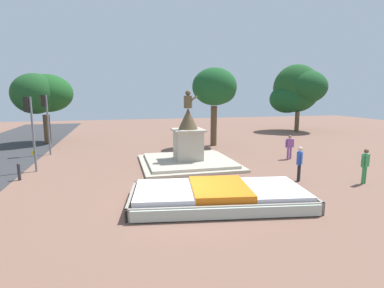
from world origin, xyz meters
TOP-DOWN VIEW (x-y plane):
  - ground_plane at (0.00, 0.00)m, footprint 79.26×79.26m
  - flower_planter at (1.31, -0.46)m, footprint 7.30×4.27m
  - statue_monument at (1.66, 6.24)m, footprint 5.62×5.62m
  - traffic_light_mid_block at (-6.94, 6.59)m, footprint 0.42×0.31m
  - traffic_light_far_corner at (-7.16, 11.38)m, footprint 0.42×0.30m
  - pedestrian_with_handbag at (8.83, 0.34)m, footprint 0.53×0.35m
  - pedestrian_near_planter at (6.08, 1.45)m, footprint 0.42×0.44m
  - pedestrian_crossing_plaza at (8.40, 6.05)m, footprint 0.56×0.28m
  - kerb_bollard_north at (-7.22, 4.93)m, footprint 0.16×0.16m
  - park_tree_far_left at (17.51, 19.44)m, footprint 6.34×5.59m
  - park_tree_behind_statue at (5.20, 11.69)m, footprint 3.65×3.34m
  - park_tree_far_right at (-8.47, 16.80)m, footprint 4.72×4.66m

SIDE VIEW (x-z plane):
  - ground_plane at x=0.00m, z-range 0.00..0.00m
  - flower_planter at x=1.31m, z-range -0.05..0.67m
  - kerb_bollard_north at x=-7.22m, z-range 0.02..0.89m
  - statue_monument at x=1.66m, z-range -1.39..3.04m
  - pedestrian_crossing_plaza at x=8.40m, z-range 0.11..1.69m
  - pedestrian_with_handbag at x=8.83m, z-range 0.13..1.81m
  - pedestrian_near_planter at x=6.08m, z-range 0.14..1.85m
  - traffic_light_mid_block at x=-6.94m, z-range 0.75..4.81m
  - traffic_light_far_corner at x=-7.16m, z-range 0.81..4.94m
  - park_tree_far_right at x=-8.47m, z-range 1.28..7.17m
  - park_tree_behind_statue at x=5.20m, z-range 1.52..7.75m
  - park_tree_far_left at x=17.51m, z-range 0.94..8.43m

